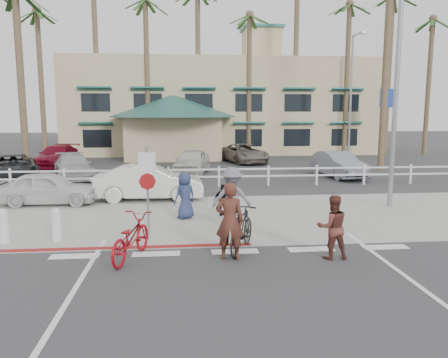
{
  "coord_description": "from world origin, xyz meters",
  "views": [
    {
      "loc": [
        -1.28,
        -10.08,
        3.54
      ],
      "look_at": [
        -0.04,
        3.2,
        1.5
      ],
      "focal_mm": 35.0,
      "sensor_mm": 36.0,
      "label": 1
    }
  ],
  "objects": [
    {
      "name": "palm_4",
      "position": [
        0.0,
        26.0,
        7.5
      ],
      "size": [
        4.0,
        4.0,
        15.0
      ],
      "primitive_type": null,
      "color": "#244B1C",
      "rests_on": "ground"
    },
    {
      "name": "palm_11",
      "position": [
        11.0,
        16.0,
        7.0
      ],
      "size": [
        4.0,
        4.0,
        14.0
      ],
      "primitive_type": null,
      "color": "#244B1C",
      "rests_on": "ground"
    },
    {
      "name": "palm_9",
      "position": [
        19.0,
        25.0,
        6.5
      ],
      "size": [
        4.0,
        4.0,
        13.0
      ],
      "primitive_type": null,
      "color": "#244B1C",
      "rests_on": "ground"
    },
    {
      "name": "palm_7",
      "position": [
        12.0,
        25.0,
        7.0
      ],
      "size": [
        4.0,
        4.0,
        14.0
      ],
      "primitive_type": null,
      "color": "#244B1C",
      "rests_on": "ground"
    },
    {
      "name": "rider_red",
      "position": [
        -0.19,
        0.09,
        0.95
      ],
      "size": [
        0.75,
        0.56,
        1.9
      ],
      "primitive_type": "imported",
      "rotation": [
        0.0,
        0.0,
        2.99
      ],
      "color": "#50271C",
      "rests_on": "ground"
    },
    {
      "name": "palm_10",
      "position": [
        -10.0,
        15.0,
        6.0
      ],
      "size": [
        4.0,
        4.0,
        12.0
      ],
      "primitive_type": null,
      "color": "#244B1C",
      "rests_on": "ground"
    },
    {
      "name": "pedestrian_b",
      "position": [
        -1.25,
        4.3,
        0.79
      ],
      "size": [
        0.92,
        0.85,
        1.58
      ],
      "primitive_type": "imported",
      "rotation": [
        0.0,
        0.0,
        3.73
      ],
      "color": "navy",
      "rests_on": "ground"
    },
    {
      "name": "lot_car_2",
      "position": [
        -0.8,
        15.01,
        0.72
      ],
      "size": [
        2.55,
        4.51,
        1.45
      ],
      "primitive_type": "imported",
      "rotation": [
        0.0,
        0.0,
        -0.21
      ],
      "color": "silver",
      "rests_on": "ground"
    },
    {
      "name": "bollard_1",
      "position": [
        -6.2,
        2.0,
        0.47
      ],
      "size": [
        0.26,
        0.26,
        0.95
      ],
      "primitive_type": null,
      "color": "silver",
      "rests_on": "ground"
    },
    {
      "name": "ground",
      "position": [
        0.0,
        0.0,
        0.0
      ],
      "size": [
        140.0,
        140.0,
        0.0
      ],
      "primitive_type": "plane",
      "color": "#333335"
    },
    {
      "name": "streetlight_1",
      "position": [
        12.0,
        24.0,
        4.75
      ],
      "size": [
        0.6,
        2.0,
        9.5
      ],
      "primitive_type": null,
      "color": "gray",
      "rests_on": "ground"
    },
    {
      "name": "lot_car_0",
      "position": [
        -10.08,
        13.38,
        0.68
      ],
      "size": [
        3.88,
        5.37,
        1.36
      ],
      "primitive_type": "imported",
      "rotation": [
        0.0,
        0.0,
        0.37
      ],
      "color": "black",
      "rests_on": "ground"
    },
    {
      "name": "streetlight_0",
      "position": [
        6.5,
        5.5,
        4.5
      ],
      "size": [
        0.6,
        2.0,
        9.0
      ],
      "primitive_type": null,
      "color": "gray",
      "rests_on": "ground"
    },
    {
      "name": "building",
      "position": [
        2.0,
        31.0,
        5.65
      ],
      "size": [
        28.0,
        16.0,
        11.3
      ],
      "primitive_type": null,
      "color": "#CAB88A",
      "rests_on": "ground"
    },
    {
      "name": "bike_black",
      "position": [
        0.18,
        0.66,
        0.58
      ],
      "size": [
        1.27,
        2.0,
        1.17
      ],
      "primitive_type": "imported",
      "rotation": [
        0.0,
        0.0,
        2.73
      ],
      "color": "black",
      "rests_on": "ground"
    },
    {
      "name": "lot_car_1",
      "position": [
        -7.21,
        13.94,
        0.65
      ],
      "size": [
        3.18,
        4.8,
        1.29
      ],
      "primitive_type": "imported",
      "rotation": [
        0.0,
        0.0,
        0.34
      ],
      "color": "#A5A6A8",
      "rests_on": "ground"
    },
    {
      "name": "lot_car_5",
      "position": [
        3.04,
        20.49,
        0.67
      ],
      "size": [
        3.29,
        5.22,
        1.34
      ],
      "primitive_type": "imported",
      "rotation": [
        0.0,
        0.0,
        0.23
      ],
      "color": "#6D665B",
      "rests_on": "ground"
    },
    {
      "name": "car_white_sedan",
      "position": [
        -2.69,
        7.65,
        0.73
      ],
      "size": [
        4.42,
        1.59,
        1.45
      ],
      "primitive_type": "imported",
      "rotation": [
        0.0,
        0.0,
        1.56
      ],
      "color": "silver",
      "rests_on": "ground"
    },
    {
      "name": "lot_car_3",
      "position": [
        7.17,
        13.04,
        0.7
      ],
      "size": [
        2.2,
        4.46,
        1.41
      ],
      "primitive_type": "imported",
      "rotation": [
        0.0,
        0.0,
        0.17
      ],
      "color": "slate",
      "rests_on": "ground"
    },
    {
      "name": "bike_path",
      "position": [
        0.0,
        -2.0,
        0.0
      ],
      "size": [
        12.0,
        16.0,
        0.01
      ],
      "primitive_type": "cube",
      "color": "#333335",
      "rests_on": "ground"
    },
    {
      "name": "sign_post",
      "position": [
        -2.3,
        2.2,
        1.45
      ],
      "size": [
        0.5,
        0.1,
        2.9
      ],
      "primitive_type": null,
      "color": "gray",
      "rests_on": "ground"
    },
    {
      "name": "info_sign",
      "position": [
        14.0,
        22.0,
        2.8
      ],
      "size": [
        1.2,
        0.16,
        5.6
      ],
      "primitive_type": null,
      "color": "navy",
      "rests_on": "ground"
    },
    {
      "name": "palm_6",
      "position": [
        8.0,
        26.0,
        8.5
      ],
      "size": [
        4.0,
        4.0,
        17.0
      ],
      "primitive_type": null,
      "color": "#244B1C",
      "rests_on": "ground"
    },
    {
      "name": "bike_red",
      "position": [
        -2.59,
        0.31,
        0.54
      ],
      "size": [
        1.29,
        2.18,
        1.08
      ],
      "primitive_type": "imported",
      "rotation": [
        0.0,
        0.0,
        2.84
      ],
      "color": "maroon",
      "rests_on": "ground"
    },
    {
      "name": "sidewalk_plaza",
      "position": [
        0.0,
        4.5,
        0.01
      ],
      "size": [
        22.0,
        7.0,
        0.01
      ],
      "primitive_type": "cube",
      "color": "gray",
      "rests_on": "ground"
    },
    {
      "name": "palm_5",
      "position": [
        4.0,
        25.0,
        6.5
      ],
      "size": [
        4.0,
        4.0,
        13.0
      ],
      "primitive_type": null,
      "color": "#244B1C",
      "rests_on": "ground"
    },
    {
      "name": "bollard_0",
      "position": [
        -4.8,
        2.0,
        0.47
      ],
      "size": [
        0.26,
        0.26,
        0.95
      ],
      "primitive_type": null,
      "color": "silver",
      "rests_on": "ground"
    },
    {
      "name": "palm_1",
      "position": [
        -12.0,
        25.0,
        6.5
      ],
      "size": [
        4.0,
        4.0,
        13.0
      ],
      "primitive_type": null,
      "color": "#244B1C",
      "rests_on": "ground"
    },
    {
      "name": "curb_red",
      "position": [
        -3.0,
        1.2,
        0.01
      ],
      "size": [
        7.0,
        0.25,
        0.02
      ],
      "primitive_type": "cube",
      "color": "maroon",
      "rests_on": "ground"
    },
    {
      "name": "rail_fence",
      "position": [
        0.5,
        10.5,
        0.5
      ],
      "size": [
        29.4,
        0.16,
        1.0
      ],
      "primitive_type": null,
      "color": "silver",
      "rests_on": "ground"
    },
    {
      "name": "palm_3",
      "position": [
        -4.0,
        25.0,
        7.0
      ],
      "size": [
        4.0,
        4.0,
        14.0
      ],
      "primitive_type": null,
      "color": "#244B1C",
      "rests_on": "ground"
    },
    {
      "name": "palm_2",
      "position": [
        -8.0,
        26.0,
        8.0
      ],
      "size": [
        4.0,
        4.0,
        16.0
      ],
      "primitive_type": null,
      "color": "#244B1C",
      "rests_on": "ground"
    },
    {
      "name": "lot_car_4",
      "position": [
        -9.53,
        19.3,
        0.7
      ],
      "size": [
        2.2,
        4.95,
        1.41
      ],
      "primitive_type": "imported",
      "rotation": [
        0.0,
        0.0,
        -0.05
      ],
      "color": "maroon",
      "rests_on": "ground"
    },
    {
      "name": "car_red_compact",
      "position": [
        -6.51,
        7.1,
        0.64
      ],
      "size": [
        3.78,
        1.59,
        1.28
      ],
      "primitive_type": "imported",
      "rotation": [
        0.0,
        0.0,
        1.55
      ],
      "color": "silver",
      "rests_on": "ground"
    },
    {
      "name": "palm_8",
      "position": [
        16.0,
        26.0,
        7.5
      ],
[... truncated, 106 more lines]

